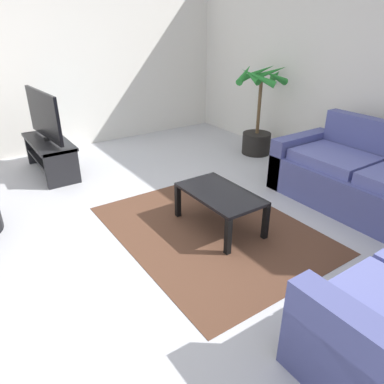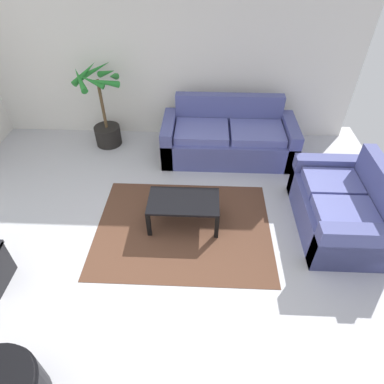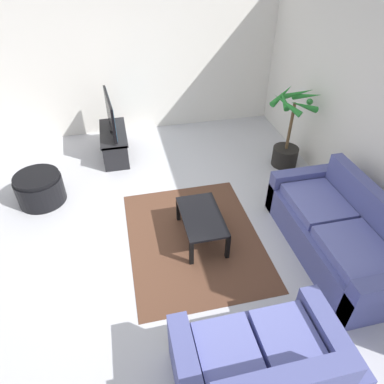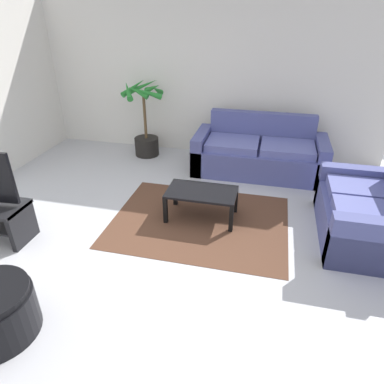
% 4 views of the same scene
% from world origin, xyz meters
% --- Properties ---
extents(ground_plane, '(6.60, 6.60, 0.00)m').
position_xyz_m(ground_plane, '(0.00, 0.00, 0.00)').
color(ground_plane, '#B2B2B7').
extents(wall_back, '(6.00, 0.06, 2.70)m').
position_xyz_m(wall_back, '(0.00, 3.00, 1.35)').
color(wall_back, silver).
rests_on(wall_back, ground).
extents(couch_main, '(2.07, 0.90, 0.90)m').
position_xyz_m(couch_main, '(0.97, 2.28, 0.30)').
color(couch_main, '#4C518C').
rests_on(couch_main, ground).
extents(couch_loveseat, '(0.90, 1.44, 0.90)m').
position_xyz_m(couch_loveseat, '(2.28, 0.75, 0.30)').
color(couch_loveseat, '#4C518C').
rests_on(couch_loveseat, ground).
extents(coffee_table, '(0.88, 0.51, 0.39)m').
position_xyz_m(coffee_table, '(0.35, 0.72, 0.33)').
color(coffee_table, black).
rests_on(coffee_table, ground).
extents(area_rug, '(2.20, 1.70, 0.01)m').
position_xyz_m(area_rug, '(0.35, 0.62, 0.00)').
color(area_rug, '#513323').
rests_on(area_rug, ground).
extents(potted_palm, '(0.77, 0.79, 1.32)m').
position_xyz_m(potted_palm, '(-1.07, 2.55, 0.53)').
color(potted_palm, black).
rests_on(potted_palm, ground).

